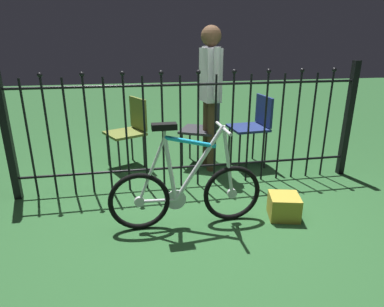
# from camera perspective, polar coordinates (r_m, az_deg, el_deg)

# --- Properties ---
(ground_plane) EXTENTS (20.00, 20.00, 0.00)m
(ground_plane) POSITION_cam_1_polar(r_m,az_deg,el_deg) (3.09, 2.62, -10.87)
(ground_plane) COLOR #28562B
(iron_fence) EXTENTS (3.72, 0.07, 1.33)m
(iron_fence) POSITION_cam_1_polar(r_m,az_deg,el_deg) (3.49, -0.73, 4.54)
(iron_fence) COLOR black
(iron_fence) RESTS_ON ground
(bicycle) EXTENTS (1.33, 0.40, 0.92)m
(bicycle) POSITION_cam_1_polar(r_m,az_deg,el_deg) (2.83, -0.94, -6.48)
(bicycle) COLOR black
(bicycle) RESTS_ON ground
(chair_navy) EXTENTS (0.47, 0.47, 0.89)m
(chair_navy) POSITION_cam_1_polar(r_m,az_deg,el_deg) (4.22, 10.75, 5.25)
(chair_navy) COLOR black
(chair_navy) RESTS_ON ground
(chair_charcoal) EXTENTS (0.58, 0.58, 0.89)m
(chair_charcoal) POSITION_cam_1_polar(r_m,az_deg,el_deg) (4.13, 2.41, 5.05)
(chair_charcoal) COLOR black
(chair_charcoal) RESTS_ON ground
(chair_olive) EXTENTS (0.57, 0.57, 0.86)m
(chair_olive) POSITION_cam_1_polar(r_m,az_deg,el_deg) (4.21, -10.63, 4.67)
(chair_olive) COLOR black
(chair_olive) RESTS_ON ground
(person_visitor) EXTENTS (0.23, 0.47, 1.70)m
(person_visitor) POSITION_cam_1_polar(r_m,az_deg,el_deg) (3.93, 3.19, 11.52)
(person_visitor) COLOR #4C3823
(person_visitor) RESTS_ON ground
(display_crate) EXTENTS (0.32, 0.32, 0.21)m
(display_crate) POSITION_cam_1_polar(r_m,az_deg,el_deg) (3.15, 15.68, -8.84)
(display_crate) COLOR #B29933
(display_crate) RESTS_ON ground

